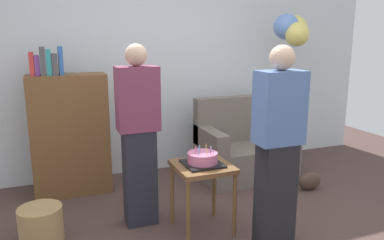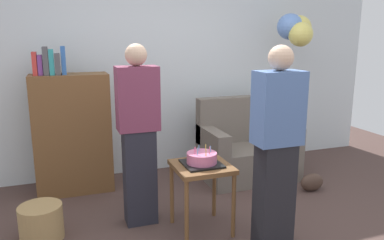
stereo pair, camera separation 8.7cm
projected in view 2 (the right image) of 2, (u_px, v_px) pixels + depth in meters
The scene contains 10 objects.
wall_back at pixel (162, 64), 4.71m from camera, with size 6.00×0.10×2.70m, color silver.
couch at pixel (246, 149), 4.60m from camera, with size 1.10×0.70×0.96m.
bookshelf at pixel (72, 132), 4.09m from camera, with size 0.80×0.36×1.59m.
side_table at pixel (202, 175), 3.27m from camera, with size 0.48×0.48×0.61m.
birthday_cake at pixel (202, 159), 3.24m from camera, with size 0.32×0.32×0.17m.
person_blowing_candles at pixel (139, 135), 3.35m from camera, with size 0.36×0.22×1.63m.
person_holding_cake at pixel (276, 150), 2.92m from camera, with size 0.36×0.22×1.63m.
wicker_basket at pixel (41, 222), 3.20m from camera, with size 0.36×0.36×0.30m, color #A88451.
handbag at pixel (312, 182), 4.21m from camera, with size 0.28×0.14×0.20m, color #473328.
balloon_bunch at pixel (296, 29), 4.58m from camera, with size 0.44×0.46×1.96m.
Camera 2 is at (-1.24, -2.55, 1.69)m, focal length 35.40 mm.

